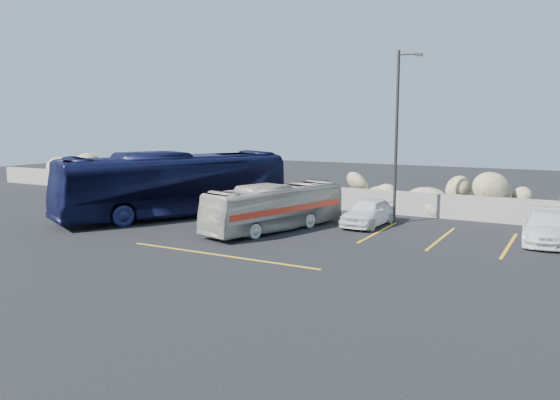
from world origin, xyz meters
The scene contains 9 objects.
ground centered at (0.00, 0.00, 0.00)m, with size 90.00×90.00×0.00m, color black.
seawall centered at (0.00, 12.00, 0.60)m, with size 60.00×0.40×1.20m, color gray.
riprap_pile centered at (0.00, 13.20, 1.30)m, with size 54.00×2.80×2.60m, color #92835F, non-canonical shape.
parking_lines centered at (4.64, 5.57, 0.01)m, with size 18.16×9.36×0.01m.
lamppost centered at (2.56, 9.50, 4.30)m, with size 1.14×0.18×8.00m.
vintage_bus centered at (-1.58, 5.25, 1.02)m, with size 1.72×7.35×2.05m, color #B9B8A7.
tour_coach centered at (-7.74, 5.80, 1.64)m, with size 2.76×11.80×3.29m, color #101437.
car_a centered at (1.69, 8.21, 0.64)m, with size 1.52×3.78×1.29m, color white.
car_c centered at (9.06, 8.25, 0.60)m, with size 1.68×4.14×1.20m, color white.
Camera 1 is at (10.20, -15.47, 4.74)m, focal length 35.00 mm.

